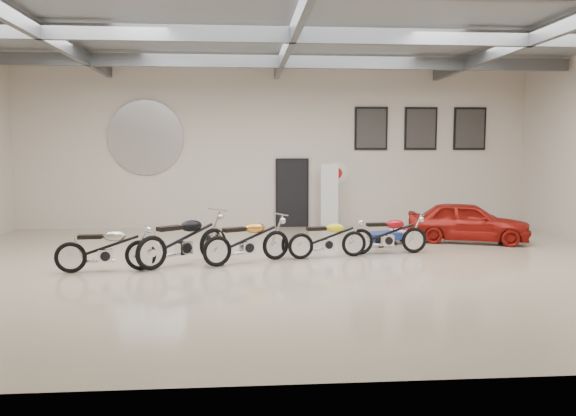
{
  "coord_description": "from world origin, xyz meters",
  "views": [
    {
      "loc": [
        -1.0,
        -11.62,
        2.45
      ],
      "look_at": [
        0.0,
        1.2,
        1.1
      ],
      "focal_mm": 35.0,
      "sensor_mm": 36.0,
      "label": 1
    }
  ],
  "objects": [
    {
      "name": "ceiling_beams",
      "position": [
        0.0,
        0.0,
        4.75
      ],
      "size": [
        15.8,
        11.8,
        0.32
      ],
      "primitive_type": null,
      "color": "#54585C",
      "rests_on": "ceiling"
    },
    {
      "name": "banner_stand",
      "position": [
        1.63,
        5.5,
        0.98
      ],
      "size": [
        0.56,
        0.32,
        1.95
      ],
      "primitive_type": null,
      "rotation": [
        0.0,
        0.0,
        -0.2
      ],
      "color": "white",
      "rests_on": "floor"
    },
    {
      "name": "back_wall",
      "position": [
        0.0,
        6.0,
        2.5
      ],
      "size": [
        16.0,
        0.02,
        5.0
      ],
      "primitive_type": "cube",
      "color": "beige",
      "rests_on": "floor"
    },
    {
      "name": "logo_plaque",
      "position": [
        -4.0,
        5.95,
        2.8
      ],
      "size": [
        2.3,
        0.06,
        1.16
      ],
      "primitive_type": null,
      "color": "silver",
      "rests_on": "back_wall"
    },
    {
      "name": "poster_mid",
      "position": [
        4.6,
        5.96,
        3.1
      ],
      "size": [
        1.05,
        0.08,
        1.35
      ],
      "primitive_type": null,
      "color": "black",
      "rests_on": "back_wall"
    },
    {
      "name": "floor",
      "position": [
        0.0,
        0.0,
        0.0
      ],
      "size": [
        16.0,
        12.0,
        0.01
      ],
      "primitive_type": "cube",
      "color": "tan",
      "rests_on": "ground"
    },
    {
      "name": "go_kart",
      "position": [
        2.81,
        2.56,
        0.3
      ],
      "size": [
        1.81,
        1.36,
        0.6
      ],
      "primitive_type": null,
      "rotation": [
        0.0,
        0.0,
        0.43
      ],
      "color": "navy",
      "rests_on": "floor"
    },
    {
      "name": "oil_sign",
      "position": [
        1.9,
        5.95,
        1.7
      ],
      "size": [
        0.72,
        0.1,
        0.72
      ],
      "primitive_type": null,
      "color": "white",
      "rests_on": "back_wall"
    },
    {
      "name": "motorcycle_gold",
      "position": [
        -0.95,
        0.33,
        0.53
      ],
      "size": [
        2.09,
        1.48,
        1.05
      ],
      "primitive_type": null,
      "rotation": [
        0.0,
        0.0,
        0.47
      ],
      "color": "silver",
      "rests_on": "floor"
    },
    {
      "name": "vintage_car",
      "position": [
        4.89,
        2.7,
        0.54
      ],
      "size": [
        2.25,
        3.39,
        1.07
      ],
      "primitive_type": "imported",
      "rotation": [
        0.0,
        0.0,
        1.23
      ],
      "color": "#9B140E",
      "rests_on": "floor"
    },
    {
      "name": "motorcycle_silver",
      "position": [
        -3.78,
        -0.3,
        0.5
      ],
      "size": [
        1.98,
        0.8,
        1.0
      ],
      "primitive_type": null,
      "rotation": [
        0.0,
        0.0,
        0.11
      ],
      "color": "silver",
      "rests_on": "floor"
    },
    {
      "name": "ceiling",
      "position": [
        0.0,
        0.0,
        5.0
      ],
      "size": [
        16.0,
        12.0,
        0.01
      ],
      "primitive_type": "cube",
      "color": "slate",
      "rests_on": "back_wall"
    },
    {
      "name": "door",
      "position": [
        0.5,
        5.95,
        1.05
      ],
      "size": [
        0.92,
        0.08,
        2.1
      ],
      "primitive_type": "cube",
      "color": "black",
      "rests_on": "back_wall"
    },
    {
      "name": "motorcycle_black",
      "position": [
        -2.29,
        0.25,
        0.57
      ],
      "size": [
        2.13,
        1.93,
        1.15
      ],
      "primitive_type": null,
      "rotation": [
        0.0,
        0.0,
        0.69
      ],
      "color": "silver",
      "rests_on": "floor"
    },
    {
      "name": "poster_left",
      "position": [
        3.0,
        5.96,
        3.1
      ],
      "size": [
        1.05,
        0.08,
        1.35
      ],
      "primitive_type": null,
      "color": "black",
      "rests_on": "back_wall"
    },
    {
      "name": "motorcycle_yellow",
      "position": [
        0.87,
        0.8,
        0.47
      ],
      "size": [
        1.88,
        0.88,
        0.94
      ],
      "primitive_type": null,
      "rotation": [
        0.0,
        0.0,
        0.18
      ],
      "color": "silver",
      "rests_on": "floor"
    },
    {
      "name": "poster_right",
      "position": [
        6.2,
        5.96,
        3.1
      ],
      "size": [
        1.05,
        0.08,
        1.35
      ],
      "primitive_type": null,
      "color": "black",
      "rests_on": "back_wall"
    },
    {
      "name": "motorcycle_red",
      "position": [
        2.35,
        1.19,
        0.49
      ],
      "size": [
        1.91,
        0.71,
        0.97
      ],
      "primitive_type": null,
      "rotation": [
        0.0,
        0.0,
        0.07
      ],
      "color": "silver",
      "rests_on": "floor"
    }
  ]
}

